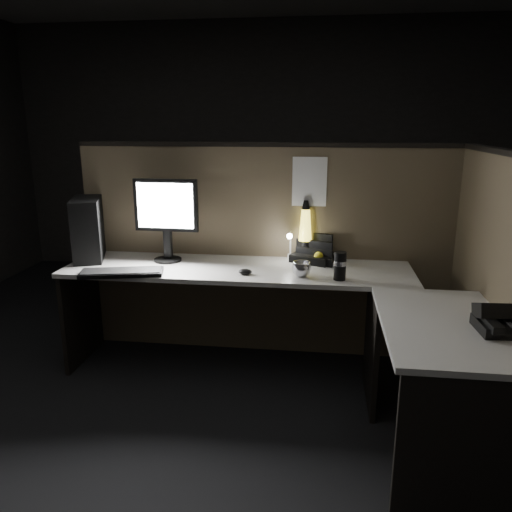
# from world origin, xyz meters

# --- Properties ---
(floor) EXTENTS (6.00, 6.00, 0.00)m
(floor) POSITION_xyz_m (0.00, 0.00, 0.00)
(floor) COLOR black
(floor) RESTS_ON ground
(room_shell) EXTENTS (6.00, 6.00, 6.00)m
(room_shell) POSITION_xyz_m (0.00, 0.00, 1.62)
(room_shell) COLOR silver
(room_shell) RESTS_ON ground
(partition_back) EXTENTS (2.66, 0.06, 1.50)m
(partition_back) POSITION_xyz_m (0.00, 0.93, 0.75)
(partition_back) COLOR brown
(partition_back) RESTS_ON ground
(partition_right) EXTENTS (0.06, 1.66, 1.50)m
(partition_right) POSITION_xyz_m (1.33, 0.10, 0.75)
(partition_right) COLOR brown
(partition_right) RESTS_ON ground
(desk) EXTENTS (2.60, 1.60, 0.73)m
(desk) POSITION_xyz_m (0.18, 0.25, 0.58)
(desk) COLOR beige
(desk) RESTS_ON ground
(pc_tower) EXTENTS (0.31, 0.44, 0.43)m
(pc_tower) POSITION_xyz_m (-1.22, 0.69, 0.94)
(pc_tower) COLOR black
(pc_tower) RESTS_ON desk
(monitor) EXTENTS (0.44, 0.19, 0.57)m
(monitor) POSITION_xyz_m (-0.66, 0.71, 1.07)
(monitor) COLOR black
(monitor) RESTS_ON desk
(keyboard) EXTENTS (0.54, 0.29, 0.03)m
(keyboard) POSITION_xyz_m (-0.85, 0.34, 0.74)
(keyboard) COLOR black
(keyboard) RESTS_ON desk
(mouse) EXTENTS (0.09, 0.07, 0.03)m
(mouse) POSITION_xyz_m (-0.08, 0.45, 0.75)
(mouse) COLOR black
(mouse) RESTS_ON desk
(clip_lamp) EXTENTS (0.04, 0.16, 0.21)m
(clip_lamp) POSITION_xyz_m (0.18, 0.82, 0.85)
(clip_lamp) COLOR white
(clip_lamp) RESTS_ON desk
(organizer) EXTENTS (0.34, 0.32, 0.21)m
(organizer) POSITION_xyz_m (0.35, 0.83, 0.78)
(organizer) COLOR black
(organizer) RESTS_ON desk
(lava_lamp) EXTENTS (0.11, 0.11, 0.41)m
(lava_lamp) POSITION_xyz_m (0.29, 0.88, 0.90)
(lava_lamp) COLOR black
(lava_lamp) RESTS_ON desk
(travel_mug) EXTENTS (0.08, 0.08, 0.18)m
(travel_mug) POSITION_xyz_m (0.52, 0.42, 0.82)
(travel_mug) COLOR black
(travel_mug) RESTS_ON desk
(steel_mug) EXTENTS (0.15, 0.15, 0.09)m
(steel_mug) POSITION_xyz_m (0.28, 0.46, 0.78)
(steel_mug) COLOR silver
(steel_mug) RESTS_ON desk
(figurine) EXTENTS (0.06, 0.06, 0.06)m
(figurine) POSITION_xyz_m (0.38, 0.75, 0.78)
(figurine) COLOR yellow
(figurine) RESTS_ON desk
(pinned_paper) EXTENTS (0.23, 0.00, 0.33)m
(pinned_paper) POSITION_xyz_m (0.30, 0.90, 1.27)
(pinned_paper) COLOR white
(pinned_paper) RESTS_ON partition_back
(desk_phone) EXTENTS (0.25, 0.26, 0.14)m
(desk_phone) POSITION_xyz_m (1.24, -0.26, 0.78)
(desk_phone) COLOR black
(desk_phone) RESTS_ON desk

